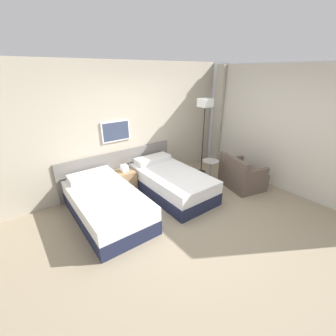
{
  "coord_description": "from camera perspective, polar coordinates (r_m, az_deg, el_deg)",
  "views": [
    {
      "loc": [
        -2.45,
        -2.39,
        2.51
      ],
      "look_at": [
        0.08,
        0.97,
        0.67
      ],
      "focal_mm": 24.0,
      "sensor_mm": 36.0,
      "label": 1
    }
  ],
  "objects": [
    {
      "name": "ground_plane",
      "position": [
        4.24,
        7.22,
        -12.82
      ],
      "size": [
        16.0,
        16.0,
        0.0
      ],
      "primitive_type": "plane",
      "color": "gray"
    },
    {
      "name": "wall_headboard",
      "position": [
        5.21,
        -8.39,
        9.98
      ],
      "size": [
        10.0,
        0.1,
        2.7
      ],
      "color": "#B7AD99",
      "rests_on": "ground_plane"
    },
    {
      "name": "wall_window",
      "position": [
        5.49,
        27.66,
        8.68
      ],
      "size": [
        0.21,
        4.54,
        2.7
      ],
      "color": "white",
      "rests_on": "ground_plane"
    },
    {
      "name": "bed_near_door",
      "position": [
        4.27,
        -15.31,
        -8.95
      ],
      "size": [
        1.05,
        1.94,
        0.65
      ],
      "color": "#1E233D",
      "rests_on": "ground_plane"
    },
    {
      "name": "bed_near_window",
      "position": [
        4.9,
        0.81,
        -3.6
      ],
      "size": [
        1.05,
        1.94,
        0.65
      ],
      "color": "#1E233D",
      "rests_on": "ground_plane"
    },
    {
      "name": "nightstand",
      "position": [
        5.1,
        -10.76,
        -3.08
      ],
      "size": [
        0.39,
        0.4,
        0.62
      ],
      "color": "#9E7A51",
      "rests_on": "ground_plane"
    },
    {
      "name": "floor_lamp",
      "position": [
        5.61,
        9.36,
        14.46
      ],
      "size": [
        0.28,
        0.28,
        1.9
      ],
      "color": "black",
      "rests_on": "ground_plane"
    },
    {
      "name": "side_table",
      "position": [
        5.29,
        10.67,
        -0.12
      ],
      "size": [
        0.38,
        0.38,
        0.61
      ],
      "color": "gray",
      "rests_on": "ground_plane"
    },
    {
      "name": "armchair",
      "position": [
        5.45,
        18.13,
        -2.02
      ],
      "size": [
        0.91,
        1.04,
        0.76
      ],
      "rotation": [
        0.0,
        0.0,
        1.33
      ],
      "color": "brown",
      "rests_on": "ground_plane"
    }
  ]
}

